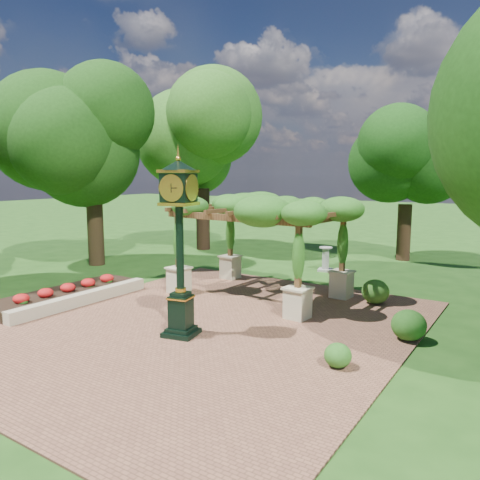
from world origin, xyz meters
The scene contains 13 objects.
ground centered at (0.00, 0.00, 0.00)m, with size 120.00×120.00×0.00m, color #1E4714.
brick_plaza centered at (0.00, 1.00, 0.02)m, with size 10.00×12.00×0.04m, color brown.
border_wall centered at (-4.60, 0.50, 0.20)m, with size 0.35×5.00×0.40m, color #C6B793.
flower_bed centered at (-5.50, 0.50, 0.18)m, with size 1.50×5.00×0.36m, color red.
pedestal_clock centered at (-0.17, 0.03, 2.69)m, with size 1.05×1.05×4.49m.
pergola centered at (-0.57, 4.51, 2.82)m, with size 5.71×3.83×3.44m.
sundial centered at (-0.29, 9.55, 0.45)m, with size 0.69×0.69×1.03m.
shrub_front centered at (3.90, 0.32, 0.30)m, with size 0.58×0.58×0.52m, color #265D1A.
shrub_mid centered at (4.75, 2.83, 0.42)m, with size 0.85×0.85×0.76m, color #235317.
shrub_back centered at (3.05, 5.62, 0.42)m, with size 0.85×0.85×0.77m, color #2A5619.
tree_west_near centered at (-9.53, 5.18, 5.64)m, with size 4.96×4.96×8.20m.
tree_west_far centered at (-8.16, 11.30, 5.85)m, with size 4.91×4.91×8.52m.
tree_north centered at (1.79, 13.98, 4.70)m, with size 3.79×3.79×6.86m.
Camera 1 is at (7.34, -8.70, 4.12)m, focal length 35.00 mm.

